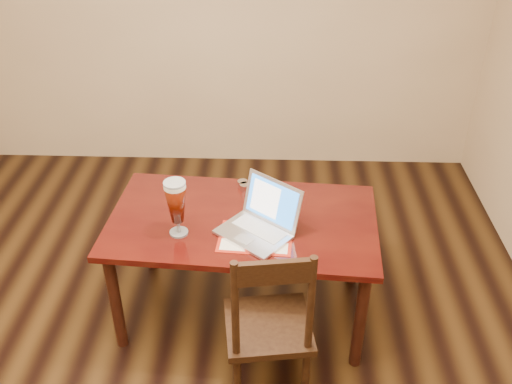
{
  "coord_description": "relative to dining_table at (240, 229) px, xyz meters",
  "views": [
    {
      "loc": [
        0.6,
        -1.92,
        2.53
      ],
      "look_at": [
        0.51,
        0.55,
        0.92
      ],
      "focal_mm": 40.0,
      "sensor_mm": 36.0,
      "label": 1
    }
  ],
  "objects": [
    {
      "name": "room_shell",
      "position": [
        -0.42,
        -0.62,
        1.14
      ],
      "size": [
        4.51,
        5.01,
        2.71
      ],
      "color": "tan",
      "rests_on": "ground"
    },
    {
      "name": "dining_chair",
      "position": [
        0.17,
        -0.57,
        -0.16
      ],
      "size": [
        0.47,
        0.45,
        0.99
      ],
      "rotation": [
        0.0,
        0.0,
        0.14
      ],
      "color": "#311C0D",
      "rests_on": "ground"
    },
    {
      "name": "dining_table",
      "position": [
        0.0,
        0.0,
        0.0
      ],
      "size": [
        1.53,
        0.93,
        1.01
      ],
      "rotation": [
        0.0,
        0.0,
        -0.07
      ],
      "color": "#430E09",
      "rests_on": "ground"
    }
  ]
}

